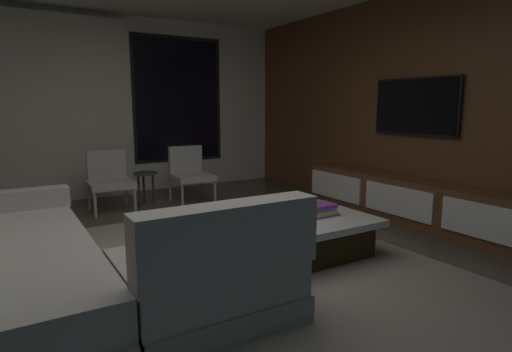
{
  "coord_description": "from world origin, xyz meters",
  "views": [
    {
      "loc": [
        -1.25,
        -3.04,
        1.36
      ],
      "look_at": [
        1.16,
        0.91,
        0.58
      ],
      "focal_mm": 29.5,
      "sensor_mm": 36.0,
      "label": 1
    }
  ],
  "objects_px": {
    "accent_chair_near_window": "(190,171)",
    "sectional_couch": "(68,267)",
    "side_stool": "(145,179)",
    "mounted_tv": "(415,106)",
    "book_stack_on_coffee_table": "(320,210)",
    "media_console": "(413,202)",
    "accent_chair_by_curtain": "(109,177)",
    "coffee_table": "(297,232)"
  },
  "relations": [
    {
      "from": "accent_chair_near_window",
      "to": "sectional_couch",
      "type": "bearing_deg",
      "value": -126.91
    },
    {
      "from": "sectional_couch",
      "to": "side_stool",
      "type": "relative_size",
      "value": 5.43
    },
    {
      "from": "accent_chair_near_window",
      "to": "mounted_tv",
      "type": "xyz_separation_m",
      "value": [
        1.93,
        -2.26,
        0.92
      ]
    },
    {
      "from": "mounted_tv",
      "to": "sectional_couch",
      "type": "bearing_deg",
      "value": -174.79
    },
    {
      "from": "book_stack_on_coffee_table",
      "to": "accent_chair_near_window",
      "type": "height_order",
      "value": "accent_chair_near_window"
    },
    {
      "from": "sectional_couch",
      "to": "media_console",
      "type": "bearing_deg",
      "value": 2.41
    },
    {
      "from": "accent_chair_by_curtain",
      "to": "media_console",
      "type": "xyz_separation_m",
      "value": [
        2.85,
        -2.5,
        -0.18
      ]
    },
    {
      "from": "sectional_couch",
      "to": "coffee_table",
      "type": "bearing_deg",
      "value": 2.66
    },
    {
      "from": "side_stool",
      "to": "mounted_tv",
      "type": "bearing_deg",
      "value": -42.17
    },
    {
      "from": "book_stack_on_coffee_table",
      "to": "accent_chair_near_window",
      "type": "relative_size",
      "value": 0.36
    },
    {
      "from": "media_console",
      "to": "mounted_tv",
      "type": "relative_size",
      "value": 2.7
    },
    {
      "from": "accent_chair_near_window",
      "to": "accent_chair_by_curtain",
      "type": "distance_m",
      "value": 1.1
    },
    {
      "from": "coffee_table",
      "to": "book_stack_on_coffee_table",
      "type": "distance_m",
      "value": 0.31
    },
    {
      "from": "coffee_table",
      "to": "sectional_couch",
      "type": "bearing_deg",
      "value": -177.34
    },
    {
      "from": "side_stool",
      "to": "accent_chair_near_window",
      "type": "bearing_deg",
      "value": -5.0
    },
    {
      "from": "book_stack_on_coffee_table",
      "to": "side_stool",
      "type": "relative_size",
      "value": 0.6
    },
    {
      "from": "accent_chair_near_window",
      "to": "mounted_tv",
      "type": "bearing_deg",
      "value": -49.51
    },
    {
      "from": "sectional_couch",
      "to": "accent_chair_by_curtain",
      "type": "distance_m",
      "value": 2.79
    },
    {
      "from": "coffee_table",
      "to": "mounted_tv",
      "type": "relative_size",
      "value": 1.01
    },
    {
      "from": "coffee_table",
      "to": "accent_chair_near_window",
      "type": "relative_size",
      "value": 1.49
    },
    {
      "from": "media_console",
      "to": "mounted_tv",
      "type": "height_order",
      "value": "mounted_tv"
    },
    {
      "from": "sectional_couch",
      "to": "media_console",
      "type": "distance_m",
      "value": 3.71
    },
    {
      "from": "coffee_table",
      "to": "accent_chair_by_curtain",
      "type": "xyz_separation_m",
      "value": [
        -1.13,
        2.56,
        0.25
      ]
    },
    {
      "from": "coffee_table",
      "to": "accent_chair_by_curtain",
      "type": "height_order",
      "value": "accent_chair_by_curtain"
    },
    {
      "from": "accent_chair_near_window",
      "to": "media_console",
      "type": "xyz_separation_m",
      "value": [
        1.75,
        -2.45,
        -0.18
      ]
    },
    {
      "from": "coffee_table",
      "to": "mounted_tv",
      "type": "bearing_deg",
      "value": 7.85
    },
    {
      "from": "sectional_couch",
      "to": "mounted_tv",
      "type": "height_order",
      "value": "mounted_tv"
    },
    {
      "from": "coffee_table",
      "to": "mounted_tv",
      "type": "height_order",
      "value": "mounted_tv"
    },
    {
      "from": "side_stool",
      "to": "media_console",
      "type": "distance_m",
      "value": 3.45
    },
    {
      "from": "coffee_table",
      "to": "book_stack_on_coffee_table",
      "type": "height_order",
      "value": "book_stack_on_coffee_table"
    },
    {
      "from": "sectional_couch",
      "to": "mounted_tv",
      "type": "relative_size",
      "value": 2.18
    },
    {
      "from": "sectional_couch",
      "to": "coffee_table",
      "type": "height_order",
      "value": "sectional_couch"
    },
    {
      "from": "sectional_couch",
      "to": "book_stack_on_coffee_table",
      "type": "xyz_separation_m",
      "value": [
        2.15,
        -0.04,
        0.12
      ]
    },
    {
      "from": "sectional_couch",
      "to": "media_console",
      "type": "height_order",
      "value": "sectional_couch"
    },
    {
      "from": "accent_chair_by_curtain",
      "to": "accent_chair_near_window",
      "type": "bearing_deg",
      "value": -2.29
    },
    {
      "from": "book_stack_on_coffee_table",
      "to": "side_stool",
      "type": "xyz_separation_m",
      "value": [
        -0.81,
        2.71,
        -0.04
      ]
    },
    {
      "from": "sectional_couch",
      "to": "side_stool",
      "type": "distance_m",
      "value": 2.98
    },
    {
      "from": "book_stack_on_coffee_table",
      "to": "media_console",
      "type": "xyz_separation_m",
      "value": [
        1.56,
        0.2,
        -0.16
      ]
    },
    {
      "from": "sectional_couch",
      "to": "coffee_table",
      "type": "xyz_separation_m",
      "value": [
        1.99,
        0.09,
        -0.1
      ]
    },
    {
      "from": "mounted_tv",
      "to": "accent_chair_by_curtain",
      "type": "bearing_deg",
      "value": 142.77
    },
    {
      "from": "coffee_table",
      "to": "media_console",
      "type": "xyz_separation_m",
      "value": [
        1.72,
        0.06,
        0.06
      ]
    },
    {
      "from": "accent_chair_near_window",
      "to": "side_stool",
      "type": "distance_m",
      "value": 0.63
    }
  ]
}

